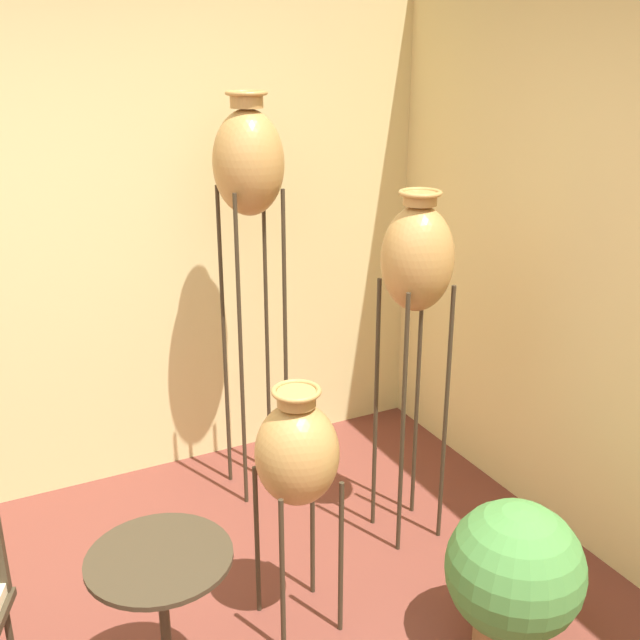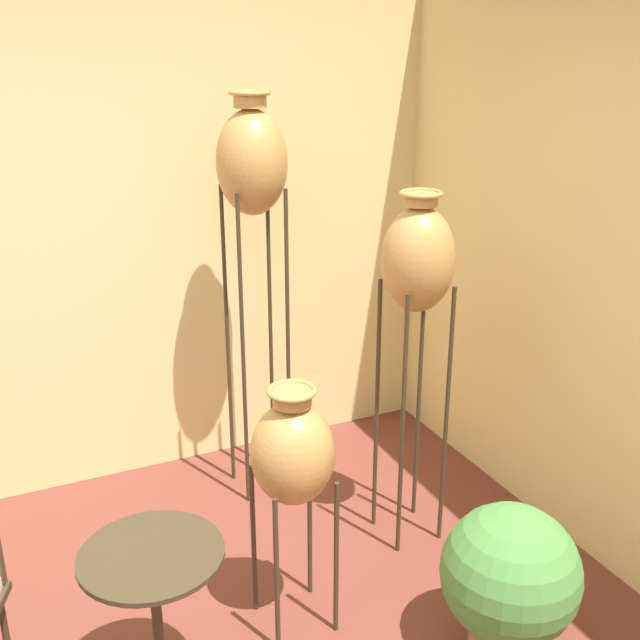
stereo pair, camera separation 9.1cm
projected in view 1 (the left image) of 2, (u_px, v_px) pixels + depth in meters
wall_back at (35, 239)px, 3.56m from camera, size 8.15×0.06×2.70m
vase_stand_tall at (249, 170)px, 3.45m from camera, size 0.33×0.33×2.03m
vase_stand_medium at (417, 264)px, 3.19m from camera, size 0.31×0.31×1.65m
vase_stand_short at (297, 454)px, 2.81m from camera, size 0.32×0.32×1.04m
side_table at (163, 600)px, 2.50m from camera, size 0.48×0.48×0.65m
potted_plant at (514, 575)px, 2.80m from camera, size 0.52×0.52×0.64m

